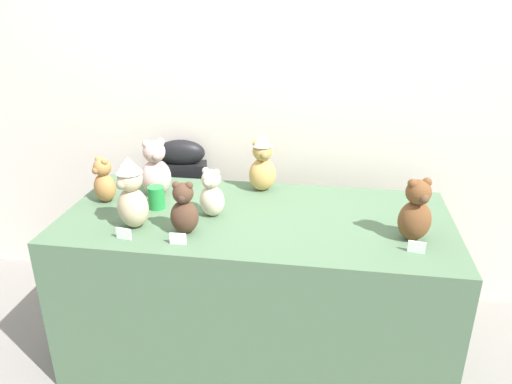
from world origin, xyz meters
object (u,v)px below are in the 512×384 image
instrument_case (185,215)px  party_cup_green (156,197)px  teddy_bear_cream (212,194)px  teddy_bear_honey (263,163)px  teddy_bear_caramel (104,181)px  teddy_bear_blush (156,169)px  display_table (256,285)px  teddy_bear_cocoa (184,209)px  teddy_bear_sand (131,193)px  teddy_bear_chestnut (416,212)px

instrument_case → party_cup_green: instrument_case is taller
teddy_bear_cream → teddy_bear_honey: 0.39m
teddy_bear_caramel → instrument_case: bearing=96.0°
instrument_case → teddy_bear_blush: size_ratio=3.23×
instrument_case → teddy_bear_caramel: teddy_bear_caramel is taller
display_table → teddy_bear_cocoa: (-0.28, -0.22, 0.50)m
instrument_case → teddy_bear_honey: 0.72m
instrument_case → teddy_bear_honey: bearing=-31.2°
teddy_bear_honey → teddy_bear_cocoa: size_ratio=1.31×
teddy_bear_sand → teddy_bear_honey: teddy_bear_sand is taller
party_cup_green → teddy_bear_blush: bearing=108.7°
teddy_bear_cream → teddy_bear_chestnut: bearing=11.5°
teddy_bear_cream → teddy_bear_blush: size_ratio=0.79×
teddy_bear_cocoa → party_cup_green: bearing=127.6°
teddy_bear_caramel → teddy_bear_cocoa: 0.56m
teddy_bear_caramel → teddy_bear_sand: bearing=-12.5°
party_cup_green → display_table: bearing=-1.2°
party_cup_green → teddy_bear_honey: bearing=32.5°
teddy_bear_cream → teddy_bear_sand: bearing=-135.1°
instrument_case → party_cup_green: size_ratio=8.75×
teddy_bear_sand → teddy_bear_chestnut: (1.22, 0.07, -0.03)m
teddy_bear_cream → teddy_bear_blush: 0.39m
display_table → instrument_case: bearing=133.9°
teddy_bear_sand → teddy_bear_chestnut: 1.22m
teddy_bear_chestnut → teddy_bear_caramel: bearing=152.1°
display_table → teddy_bear_blush: (-0.54, 0.17, 0.53)m
teddy_bear_sand → teddy_bear_honey: size_ratio=1.05×
teddy_bear_chestnut → party_cup_green: bearing=152.4°
teddy_bear_cream → teddy_bear_cocoa: bearing=-94.5°
party_cup_green → teddy_bear_caramel: bearing=172.1°
teddy_bear_honey → teddy_bear_caramel: (-0.76, -0.26, -0.05)m
teddy_bear_sand → teddy_bear_cocoa: (0.24, -0.02, -0.05)m
teddy_bear_cocoa → teddy_bear_blush: bearing=119.2°
teddy_bear_cocoa → teddy_bear_chestnut: (0.98, 0.09, 0.02)m
display_table → teddy_bear_chestnut: size_ratio=6.54×
instrument_case → teddy_bear_cream: 0.77m
instrument_case → teddy_bear_honey: size_ratio=3.07×
teddy_bear_cocoa → teddy_bear_chestnut: 0.98m
teddy_bear_sand → teddy_bear_chestnut: teddy_bear_sand is taller
teddy_bear_honey → teddy_bear_blush: 0.55m
teddy_bear_cream → teddy_bear_honey: size_ratio=0.75×
teddy_bear_sand → teddy_bear_blush: size_ratio=1.11×
teddy_bear_sand → teddy_bear_cream: bearing=55.0°
teddy_bear_honey → teddy_bear_caramel: size_ratio=1.35×
display_table → party_cup_green: 0.66m
teddy_bear_sand → teddy_bear_cocoa: size_ratio=1.38×
instrument_case → party_cup_green: bearing=-92.8°
instrument_case → teddy_bear_cocoa: 0.90m
teddy_bear_sand → party_cup_green: size_ratio=3.00×
teddy_bear_cream → party_cup_green: teddy_bear_cream is taller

